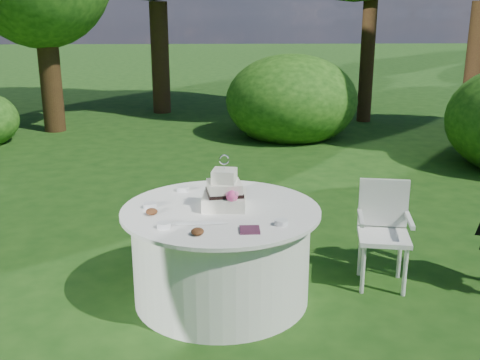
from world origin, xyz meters
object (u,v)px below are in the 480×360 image
cake (225,193)px  chair (383,225)px  napkins (250,230)px  table (221,253)px

cake → chair: (1.34, 0.21, -0.37)m
napkins → table: napkins is taller
napkins → chair: chair is taller
chair → napkins: bearing=-148.6°
cake → chair: size_ratio=0.49×
cake → napkins: bearing=-72.1°
cake → table: bearing=-136.2°
chair → table: bearing=-170.3°
table → napkins: bearing=-67.8°
napkins → chair: (1.18, 0.72, -0.26)m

